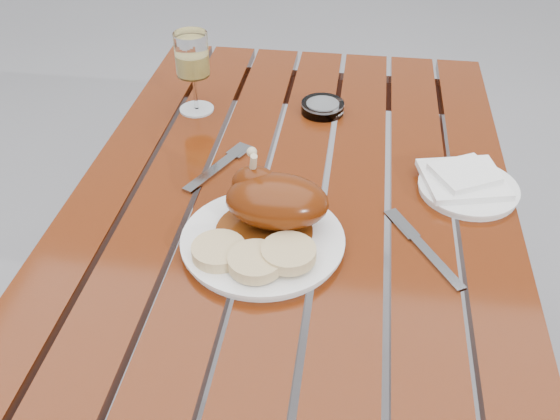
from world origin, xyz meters
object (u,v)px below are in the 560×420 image
at_px(table, 292,321).
at_px(dinner_plate, 263,241).
at_px(wine_glass, 194,73).
at_px(side_plate, 468,189).
at_px(ashtray, 323,107).

height_order(table, dinner_plate, dinner_plate).
bearing_deg(table, wine_glass, 134.69).
height_order(wine_glass, side_plate, wine_glass).
relative_size(table, ashtray, 12.65).
distance_m(dinner_plate, wine_glass, 0.49).
distance_m(table, wine_glass, 0.58).
height_order(wine_glass, ashtray, wine_glass).
xyz_separation_m(dinner_plate, wine_glass, (-0.22, 0.43, 0.08)).
bearing_deg(dinner_plate, wine_glass, 116.98).
relative_size(side_plate, ashtray, 1.92).
bearing_deg(dinner_plate, side_plate, 29.88).
relative_size(dinner_plate, side_plate, 1.48).
height_order(dinner_plate, side_plate, dinner_plate).
relative_size(wine_glass, side_plate, 0.98).
bearing_deg(wine_glass, table, -45.31).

